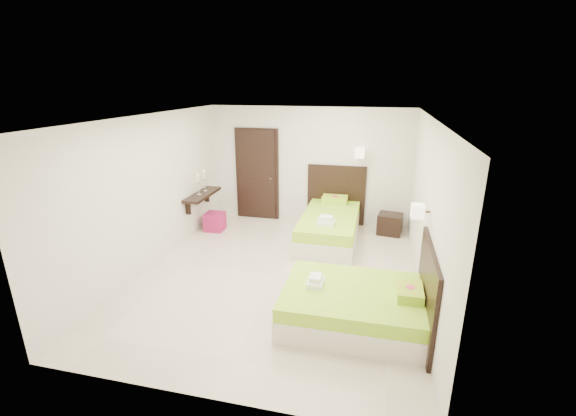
% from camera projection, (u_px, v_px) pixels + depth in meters
% --- Properties ---
extents(floor, '(5.50, 5.50, 0.00)m').
position_uv_depth(floor, '(278.00, 275.00, 6.49)').
color(floor, beige).
rests_on(floor, ground).
extents(bed_single, '(1.30, 2.17, 1.79)m').
position_uv_depth(bed_single, '(330.00, 224.00, 7.87)').
color(bed_single, beige).
rests_on(bed_single, ground).
extents(bed_double, '(1.87, 1.59, 1.54)m').
position_uv_depth(bed_double, '(358.00, 304.00, 5.13)').
color(bed_double, beige).
rests_on(bed_double, ground).
extents(nightstand, '(0.55, 0.51, 0.44)m').
position_uv_depth(nightstand, '(390.00, 224.00, 8.20)').
color(nightstand, black).
rests_on(nightstand, ground).
extents(ottoman, '(0.40, 0.40, 0.39)m').
position_uv_depth(ottoman, '(215.00, 222.00, 8.41)').
color(ottoman, maroon).
rests_on(ottoman, ground).
extents(door, '(1.02, 0.15, 2.14)m').
position_uv_depth(door, '(257.00, 175.00, 8.92)').
color(door, black).
rests_on(door, ground).
extents(console_shelf, '(0.35, 1.20, 0.78)m').
position_uv_depth(console_shelf, '(202.00, 195.00, 8.17)').
color(console_shelf, black).
rests_on(console_shelf, ground).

